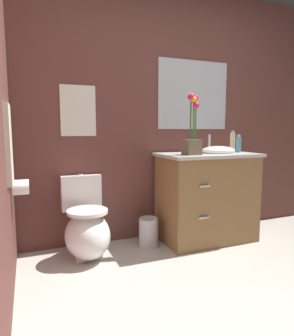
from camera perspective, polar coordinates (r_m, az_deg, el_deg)
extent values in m
cube|color=brown|center=(3.15, 4.59, 10.07)|extent=(4.10, 0.05, 2.50)
ellipsoid|color=white|center=(2.67, -11.16, -12.42)|extent=(0.38, 0.48, 0.40)
cube|color=white|center=(2.76, -11.30, -14.23)|extent=(0.22, 0.26, 0.18)
cube|color=white|center=(2.86, -12.37, -4.49)|extent=(0.36, 0.13, 0.32)
cylinder|color=white|center=(2.59, -11.20, -8.07)|extent=(0.34, 0.34, 0.03)
cylinder|color=#B7B7BC|center=(2.83, -12.46, -1.32)|extent=(0.04, 0.04, 0.02)
cube|color=brown|center=(3.06, 11.19, -5.65)|extent=(0.90, 0.52, 0.84)
cube|color=#BCB7B2|center=(2.99, 11.39, 2.45)|extent=(0.94, 0.56, 0.03)
ellipsoid|color=white|center=(3.06, 13.29, 3.15)|extent=(0.36, 0.26, 0.10)
cylinder|color=#B7B7BC|center=(3.19, 11.68, 4.62)|extent=(0.02, 0.02, 0.18)
cube|color=#B7B7BC|center=(2.69, 10.83, -3.41)|extent=(0.10, 0.02, 0.02)
cube|color=#B7B7BC|center=(2.76, 10.69, -9.22)|extent=(0.10, 0.02, 0.02)
cube|color=brown|center=(2.79, 8.44, 3.92)|extent=(0.14, 0.14, 0.14)
cylinder|color=#386B2D|center=(2.80, 9.04, 9.17)|extent=(0.01, 0.01, 0.37)
sphere|color=#E01E51|center=(2.82, 9.12, 12.95)|extent=(0.06, 0.06, 0.06)
cylinder|color=#386B2D|center=(2.81, 8.74, 8.96)|extent=(0.01, 0.01, 0.35)
sphere|color=#E01E51|center=(2.82, 8.81, 12.54)|extent=(0.06, 0.06, 0.06)
cylinder|color=#386B2D|center=(2.80, 8.27, 9.30)|extent=(0.01, 0.01, 0.38)
sphere|color=orange|center=(2.81, 8.35, 13.21)|extent=(0.06, 0.06, 0.06)
cylinder|color=#386B2D|center=(2.79, 8.21, 9.25)|extent=(0.01, 0.01, 0.38)
sphere|color=#E01E51|center=(2.80, 8.28, 13.12)|extent=(0.06, 0.06, 0.06)
cylinder|color=#386B2D|center=(2.76, 8.32, 9.28)|extent=(0.01, 0.01, 0.38)
sphere|color=#E01E51|center=(2.78, 8.39, 13.18)|extent=(0.06, 0.06, 0.06)
cylinder|color=#386B2D|center=(2.76, 8.78, 9.00)|extent=(0.01, 0.01, 0.35)
sphere|color=orange|center=(2.77, 8.86, 12.64)|extent=(0.06, 0.06, 0.06)
cylinder|color=#386B2D|center=(2.76, 9.23, 8.48)|extent=(0.01, 0.01, 0.30)
sphere|color=#E01E51|center=(2.77, 9.29, 11.61)|extent=(0.06, 0.06, 0.06)
cylinder|color=teal|center=(3.21, 16.89, 4.25)|extent=(0.05, 0.05, 0.16)
cylinder|color=#B7B7BC|center=(3.21, 16.95, 5.86)|extent=(0.03, 0.03, 0.02)
cylinder|color=beige|center=(3.30, 15.85, 4.70)|extent=(0.05, 0.05, 0.19)
cylinder|color=#B7B7BC|center=(3.29, 15.92, 6.60)|extent=(0.03, 0.03, 0.02)
cylinder|color=#B7B7BC|center=(2.91, 0.28, -12.10)|extent=(0.18, 0.18, 0.26)
torus|color=#B7B7BC|center=(2.87, 0.28, -9.55)|extent=(0.18, 0.18, 0.01)
cube|color=silver|center=(2.84, -12.88, 10.50)|extent=(0.32, 0.01, 0.45)
cube|color=#B2BCC6|center=(3.25, 8.76, 13.45)|extent=(0.80, 0.01, 0.70)
cube|color=beige|center=(2.16, -24.68, 4.09)|extent=(0.03, 0.28, 0.52)
cylinder|color=white|center=(2.37, -22.72, -3.37)|extent=(0.11, 0.11, 0.11)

